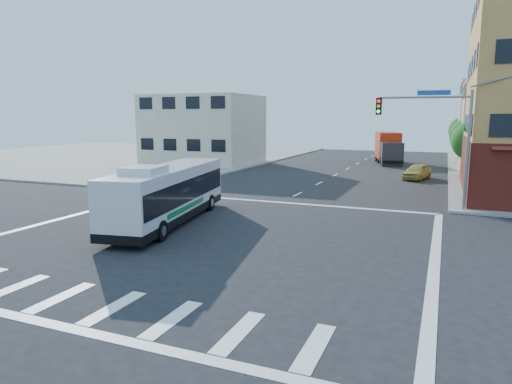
% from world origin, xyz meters
% --- Properties ---
extents(ground, '(120.00, 120.00, 0.00)m').
position_xyz_m(ground, '(0.00, 0.00, 0.00)').
color(ground, black).
rests_on(ground, ground).
extents(sidewalk_nw, '(50.00, 50.00, 0.15)m').
position_xyz_m(sidewalk_nw, '(-35.00, 35.00, 0.07)').
color(sidewalk_nw, gray).
rests_on(sidewalk_nw, ground).
extents(building_east_far, '(12.06, 10.06, 10.00)m').
position_xyz_m(building_east_far, '(16.98, 47.98, 5.01)').
color(building_east_far, '#989893').
rests_on(building_east_far, ground).
extents(building_west, '(12.06, 10.06, 8.00)m').
position_xyz_m(building_west, '(-17.02, 29.98, 4.01)').
color(building_west, beige).
rests_on(building_west, ground).
extents(signal_mast_ne, '(7.91, 1.13, 8.07)m').
position_xyz_m(signal_mast_ne, '(9.08, 10.62, 4.98)').
color(signal_mast_ne, slate).
rests_on(signal_mast_ne, ground).
extents(street_tree_a, '(3.60, 3.60, 5.53)m').
position_xyz_m(street_tree_a, '(11.90, 27.92, 3.59)').
color(street_tree_a, '#3D2416').
rests_on(street_tree_a, ground).
extents(street_tree_b, '(3.80, 3.80, 5.79)m').
position_xyz_m(street_tree_b, '(11.90, 35.92, 3.75)').
color(street_tree_b, '#3D2416').
rests_on(street_tree_b, ground).
extents(street_tree_c, '(3.40, 3.40, 5.29)m').
position_xyz_m(street_tree_c, '(11.90, 43.92, 3.46)').
color(street_tree_c, '#3D2416').
rests_on(street_tree_c, ground).
extents(street_tree_d, '(4.00, 4.00, 6.03)m').
position_xyz_m(street_tree_d, '(11.90, 51.92, 3.88)').
color(street_tree_d, '#3D2416').
rests_on(street_tree_d, ground).
extents(transit_bus, '(4.24, 11.20, 3.24)m').
position_xyz_m(transit_bus, '(-3.53, 1.86, 1.59)').
color(transit_bus, black).
rests_on(transit_bus, ground).
extents(box_truck, '(4.20, 8.49, 3.67)m').
position_xyz_m(box_truck, '(3.33, 38.52, 1.78)').
color(box_truck, '#28272C').
rests_on(box_truck, ground).
extents(parked_car, '(2.60, 4.34, 1.39)m').
position_xyz_m(parked_car, '(7.41, 24.74, 0.69)').
color(parked_car, '#BCB44F').
rests_on(parked_car, ground).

